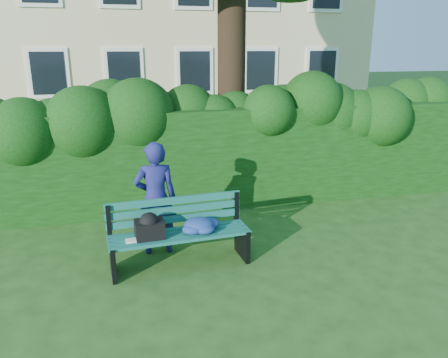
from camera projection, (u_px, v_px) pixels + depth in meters
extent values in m
plane|color=#264A18|center=(234.00, 254.00, 6.24)|extent=(80.00, 80.00, 0.00)
cube|color=white|center=(49.00, 73.00, 14.13)|extent=(1.30, 0.08, 1.60)
cube|color=black|center=(48.00, 73.00, 14.09)|extent=(1.05, 0.04, 1.35)
cube|color=white|center=(124.00, 72.00, 14.67)|extent=(1.30, 0.08, 1.60)
cube|color=black|center=(124.00, 72.00, 14.63)|extent=(1.05, 0.04, 1.35)
cube|color=white|center=(195.00, 71.00, 15.20)|extent=(1.30, 0.08, 1.60)
cube|color=black|center=(195.00, 71.00, 15.17)|extent=(1.05, 0.04, 1.35)
cube|color=white|center=(260.00, 70.00, 15.74)|extent=(1.30, 0.08, 1.60)
cube|color=black|center=(261.00, 70.00, 15.70)|extent=(1.05, 0.04, 1.35)
cube|color=white|center=(322.00, 70.00, 16.27)|extent=(1.30, 0.08, 1.60)
cube|color=black|center=(322.00, 70.00, 16.24)|extent=(1.05, 0.04, 1.35)
cube|color=black|center=(204.00, 157.00, 8.03)|extent=(10.00, 1.00, 1.80)
cylinder|color=black|center=(232.00, 49.00, 8.19)|extent=(0.53, 0.53, 5.59)
cube|color=#0F4E43|center=(183.00, 240.00, 5.64)|extent=(1.88, 0.24, 0.04)
cube|color=#0F4E43|center=(181.00, 237.00, 5.75)|extent=(1.88, 0.24, 0.04)
cube|color=#0F4E43|center=(179.00, 233.00, 5.86)|extent=(1.88, 0.24, 0.04)
cube|color=#0F4E43|center=(177.00, 230.00, 5.97)|extent=(1.88, 0.24, 0.04)
cube|color=#0F4E43|center=(175.00, 219.00, 6.00)|extent=(1.87, 0.17, 0.10)
cube|color=#0F4E43|center=(175.00, 210.00, 5.97)|extent=(1.87, 0.17, 0.10)
cube|color=#0F4E43|center=(175.00, 200.00, 5.94)|extent=(1.87, 0.17, 0.10)
cube|color=black|center=(113.00, 260.00, 5.61)|extent=(0.10, 0.50, 0.44)
cube|color=black|center=(109.00, 222.00, 5.72)|extent=(0.06, 0.06, 0.45)
cube|color=black|center=(112.00, 246.00, 5.50)|extent=(0.09, 0.42, 0.05)
cube|color=black|center=(242.00, 242.00, 6.13)|extent=(0.10, 0.50, 0.44)
cube|color=black|center=(236.00, 207.00, 6.24)|extent=(0.06, 0.06, 0.45)
cube|color=black|center=(244.00, 229.00, 6.02)|extent=(0.09, 0.42, 0.05)
cube|color=white|center=(133.00, 240.00, 5.57)|extent=(0.19, 0.14, 0.02)
cube|color=black|center=(150.00, 229.00, 5.65)|extent=(0.39, 0.31, 0.23)
imported|color=navy|center=(156.00, 199.00, 6.10)|extent=(0.60, 0.40, 1.63)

